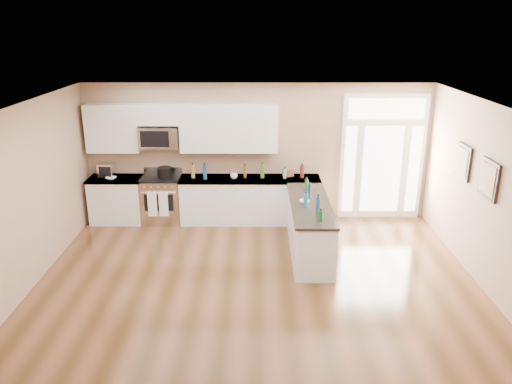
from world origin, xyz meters
TOP-DOWN VIEW (x-y plane):
  - ground at (0.00, 0.00)m, footprint 8.00×8.00m
  - room_shell at (0.00, 0.00)m, footprint 8.00×8.00m
  - back_cabinet_left at (-2.87, 3.69)m, footprint 1.10×0.66m
  - back_cabinet_right at (-0.16, 3.69)m, footprint 2.85×0.66m
  - peninsula_cabinet at (0.93, 2.24)m, footprint 0.69×2.32m
  - upper_cabinet_left at (-2.88, 3.83)m, footprint 1.04×0.33m
  - upper_cabinet_right at (-0.57, 3.83)m, footprint 1.94×0.33m
  - upper_cabinet_short at (-1.95, 3.83)m, footprint 0.82×0.33m
  - microwave at (-1.95, 3.80)m, footprint 0.78×0.41m
  - entry_door at (2.55, 3.95)m, footprint 1.70×0.10m
  - wall_art_near at (3.47, 2.20)m, footprint 0.05×0.58m
  - wall_art_far at (3.47, 1.20)m, footprint 0.05×0.58m
  - kitchen_range at (-1.96, 3.69)m, footprint 0.78×0.69m
  - stockpot at (-1.87, 3.70)m, footprint 0.36×0.36m
  - toaster_oven at (-3.07, 3.79)m, footprint 0.34×0.29m
  - cardboard_box at (0.63, 3.82)m, footprint 0.23×0.20m
  - bowl_left at (-2.93, 3.58)m, footprint 0.26×0.26m
  - bowl_peninsula at (0.82, 2.22)m, footprint 0.21×0.21m
  - cup_counter at (-0.47, 3.64)m, footprint 0.17×0.17m
  - counter_bottles at (0.24, 2.99)m, footprint 2.38×2.40m

SIDE VIEW (x-z plane):
  - ground at x=0.00m, z-range 0.00..0.00m
  - peninsula_cabinet at x=0.93m, z-range -0.04..0.90m
  - back_cabinet_right at x=-0.16m, z-range -0.03..0.91m
  - back_cabinet_left at x=-2.87m, z-range -0.03..0.91m
  - kitchen_range at x=-1.96m, z-range -0.06..1.02m
  - bowl_left at x=-2.93m, z-range 0.94..0.99m
  - bowl_peninsula at x=0.82m, z-range 0.94..0.99m
  - cup_counter at x=-0.47m, z-range 0.94..1.05m
  - cardboard_box at x=0.63m, z-range 0.94..1.10m
  - stockpot at x=-1.87m, z-range 0.95..1.17m
  - counter_bottles at x=0.24m, z-range 0.92..1.23m
  - toaster_oven at x=-3.07m, z-range 0.94..1.21m
  - entry_door at x=2.55m, z-range 0.00..2.60m
  - wall_art_near at x=3.47m, z-range 1.41..1.99m
  - wall_art_far at x=3.47m, z-range 1.41..1.99m
  - room_shell at x=0.00m, z-range -2.29..5.71m
  - microwave at x=-1.95m, z-range 1.55..1.97m
  - upper_cabinet_left at x=-2.88m, z-range 1.45..2.40m
  - upper_cabinet_right at x=-0.57m, z-range 1.45..2.40m
  - upper_cabinet_short at x=-1.95m, z-range 2.00..2.40m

